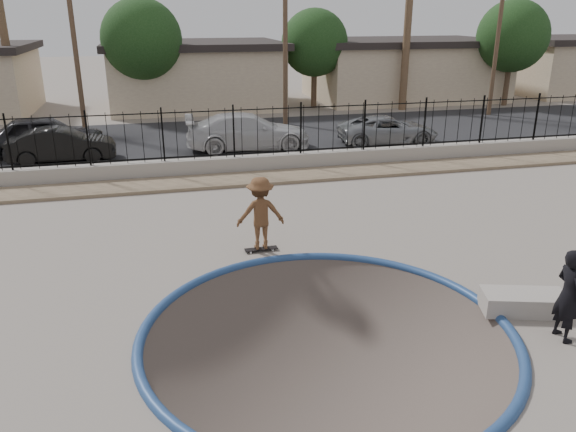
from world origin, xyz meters
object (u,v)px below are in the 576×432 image
at_px(car_a, 45,135).
at_px(car_d, 388,130).
at_px(car_c, 248,132).
at_px(concrete_ledge, 523,302).
at_px(car_b, 61,145).
at_px(skater, 261,217).
at_px(videographer, 569,295).
at_px(skateboard, 261,249).

relative_size(car_a, car_d, 1.05).
bearing_deg(car_a, car_c, -101.95).
bearing_deg(car_a, car_d, -100.11).
xyz_separation_m(concrete_ledge, car_a, (-11.14, 16.09, 0.63)).
relative_size(concrete_ledge, car_b, 0.40).
bearing_deg(car_b, concrete_ledge, -146.73).
distance_m(skater, videographer, 6.89).
xyz_separation_m(skateboard, car_c, (1.58, 10.79, 0.74)).
height_order(skateboard, concrete_ledge, concrete_ledge).
height_order(car_b, car_d, car_b).
bearing_deg(skater, concrete_ledge, 140.00).
relative_size(skater, concrete_ledge, 1.13).
bearing_deg(car_c, car_b, 95.80).
distance_m(concrete_ledge, car_d, 14.95).
distance_m(skater, car_c, 10.90).
bearing_deg(car_d, videographer, 172.77).
xyz_separation_m(skateboard, concrete_ledge, (4.46, -4.16, 0.14)).
distance_m(videographer, car_d, 15.90).
bearing_deg(car_d, car_b, 94.57).
bearing_deg(car_c, skateboard, 174.51).
bearing_deg(car_a, car_b, -156.40).
bearing_deg(skateboard, car_d, 51.73).
bearing_deg(car_c, skater, 174.51).
relative_size(concrete_ledge, car_d, 0.36).
relative_size(car_c, car_d, 1.18).
bearing_deg(car_d, skater, 147.68).
height_order(car_b, car_c, car_c).
distance_m(videographer, car_a, 20.45).
height_order(car_a, car_b, car_a).
relative_size(car_a, car_c, 0.89).
height_order(videographer, car_c, videographer).
bearing_deg(concrete_ledge, skater, 136.97).
xyz_separation_m(car_a, car_b, (0.80, -1.53, -0.13)).
bearing_deg(car_b, skater, -152.63).
height_order(skater, car_b, skater).
bearing_deg(skater, videographer, 134.41).
distance_m(skater, skateboard, 0.84).
xyz_separation_m(skateboard, videographer, (4.55, -5.17, 0.81)).
height_order(skateboard, car_b, car_b).
relative_size(videographer, car_a, 0.38).
relative_size(car_b, car_d, 0.91).
xyz_separation_m(videographer, concrete_ledge, (-0.10, 1.01, -0.67)).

